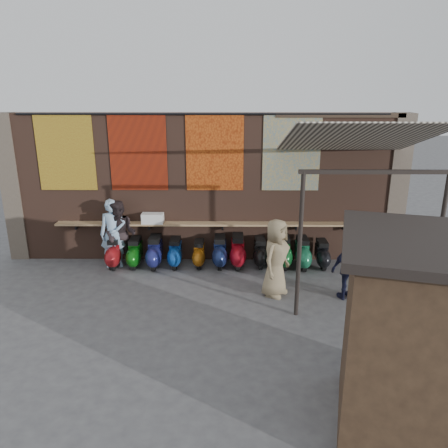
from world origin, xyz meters
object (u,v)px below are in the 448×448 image
Objects in this scene: scooter_stool_5 at (220,252)px; shopper_grey at (418,279)px; shelf_box at (153,218)px; shopper_tan at (276,258)px; scooter_stool_6 at (238,251)px; scooter_stool_7 at (260,253)px; shopper_navy at (349,268)px; diner_right at (120,234)px; scooter_stool_4 at (199,254)px; scooter_stool_2 at (155,252)px; market_stall at (445,349)px; scooter_stool_1 at (135,253)px; scooter_stool_8 at (283,252)px; diner_left at (113,234)px; scooter_stool_10 at (322,254)px; scooter_stool_3 at (175,253)px; scooter_stool_0 at (115,253)px; scooter_stool_9 at (302,253)px.

scooter_stool_5 is 4.92m from shopper_grey.
shelf_box is 0.32× the size of shopper_tan.
scooter_stool_6 is 0.60m from scooter_stool_7.
diner_right is at bearing -35.84° from shopper_navy.
scooter_stool_2 is at bearing -177.16° from scooter_stool_4.
market_stall is (4.87, -6.23, 0.11)m from shelf_box.
scooter_stool_1 is 5.55m from shopper_navy.
scooter_stool_1 is at bearing 9.32° from diner_right.
scooter_stool_8 reaches higher than scooter_stool_1.
diner_right is (-2.07, -0.04, 0.56)m from scooter_stool_4.
scooter_stool_8 is at bearing -7.52° from diner_left.
diner_left is at bearing -35.27° from shopper_navy.
scooter_stool_10 is at bearing -3.87° from shelf_box.
diner_left is 1.01× the size of shopper_tan.
diner_right is 1.12× the size of shopper_grey.
diner_left is (-1.63, -0.02, 0.55)m from scooter_stool_3.
scooter_stool_2 is 1.18m from scooter_stool_4.
scooter_stool_0 is at bearing -179.33° from scooter_stool_6.
scooter_stool_4 is 5.42m from shopper_grey.
scooter_stool_8 is at bearing 172.90° from scooter_stool_9.
diner_right is 1.20× the size of shopper_navy.
shopper_navy is at bearing -19.28° from scooter_stool_1.
diner_right is at bearing 11.24° from shopper_grey.
shopper_tan is at bearing 14.29° from shopper_grey.
shelf_box is at bearing 175.36° from scooter_stool_8.
scooter_stool_8 is 1.78m from shopper_tan.
scooter_stool_9 reaches higher than scooter_stool_0.
scooter_stool_6 is at bearing -177.47° from scooter_stool_7.
scooter_stool_9 reaches higher than scooter_stool_10.
shopper_navy is at bearing -45.13° from scooter_stool_7.
diner_right reaches higher than shopper_grey.
shopper_grey is at bearing -21.64° from scooter_stool_1.
scooter_stool_8 reaches higher than scooter_stool_5.
shelf_box is at bearing 175.06° from scooter_stool_9.
shopper_navy reaches higher than scooter_stool_6.
scooter_stool_2 is at bearing -178.55° from scooter_stool_7.
scooter_stool_6 is (2.22, 0.04, 0.01)m from scooter_stool_2.
scooter_stool_6 is 0.59× the size of shopper_navy.
shopper_grey is (2.48, -2.58, 0.38)m from scooter_stool_8.
diner_left is at bearing -179.18° from scooter_stool_3.
scooter_stool_2 is 0.32× the size of market_stall.
market_stall reaches higher than diner_right.
scooter_stool_8 is 0.55× the size of shopper_grey.
scooter_stool_7 is 0.44× the size of shopper_tan.
scooter_stool_1 is at bearing 179.37° from scooter_stool_9.
scooter_stool_7 is (3.36, 0.05, 0.00)m from scooter_stool_1.
scooter_stool_0 is 5.02m from scooter_stool_9.
shopper_grey is at bearing -34.93° from scooter_stool_6.
market_stall is at bearing -125.28° from shopper_tan.
scooter_stool_6 is 0.49× the size of shopper_tan.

